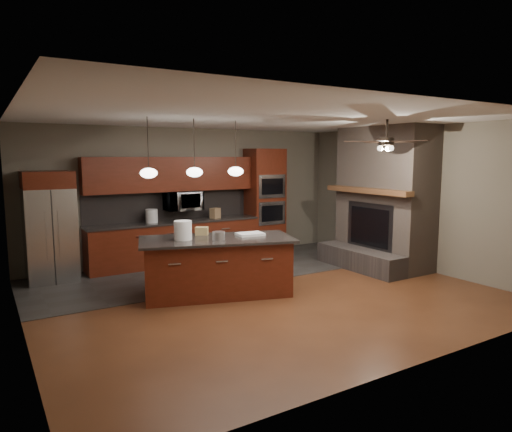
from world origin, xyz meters
TOP-DOWN VIEW (x-y plane):
  - ground at (0.00, 0.00)m, footprint 7.00×7.00m
  - ceiling at (0.00, 0.00)m, footprint 7.00×6.00m
  - back_wall at (0.00, 3.00)m, footprint 7.00×0.02m
  - right_wall at (3.50, 0.00)m, footprint 0.02×6.00m
  - left_wall at (-3.50, 0.00)m, footprint 0.02×6.00m
  - slate_tile_patch at (0.00, 1.80)m, footprint 7.00×2.40m
  - fireplace_column at (3.04, 0.40)m, footprint 1.30×2.10m
  - back_cabinetry at (-0.48, 2.74)m, footprint 3.59×0.64m
  - oven_tower at (1.70, 2.69)m, footprint 0.80×0.63m
  - microwave at (-0.27, 2.75)m, footprint 0.73×0.41m
  - refrigerator at (-2.84, 2.62)m, footprint 0.83×0.75m
  - kitchen_island at (-0.68, 0.38)m, footprint 2.63×1.77m
  - white_bucket at (-1.19, 0.53)m, footprint 0.35×0.35m
  - paint_can at (-0.72, 0.22)m, footprint 0.20×0.20m
  - paint_tray at (-0.09, 0.32)m, footprint 0.46×0.35m
  - cardboard_box at (-0.75, 0.78)m, footprint 0.25×0.24m
  - counter_bucket at (-0.96, 2.70)m, footprint 0.28×0.28m
  - counter_box at (0.42, 2.65)m, footprint 0.24×0.22m
  - pendant_left at (-1.65, 0.70)m, footprint 0.26×0.26m
  - pendant_center at (-0.90, 0.70)m, footprint 0.26×0.26m
  - pendant_right at (-0.15, 0.70)m, footprint 0.26×0.26m
  - ceiling_fan at (1.80, -0.80)m, footprint 1.27×1.33m

SIDE VIEW (x-z plane):
  - ground at x=0.00m, z-range 0.00..0.00m
  - slate_tile_patch at x=0.00m, z-range 0.00..0.01m
  - kitchen_island at x=-0.68m, z-range 0.00..0.92m
  - back_cabinetry at x=-0.48m, z-range -0.21..1.99m
  - paint_tray at x=-0.09m, z-range 0.92..0.96m
  - refrigerator at x=-2.84m, z-range 0.00..1.96m
  - cardboard_box at x=-0.75m, z-range 0.92..1.05m
  - paint_can at x=-0.72m, z-range 0.92..1.05m
  - counter_box at x=0.42m, z-range 0.90..1.12m
  - counter_bucket at x=-0.96m, z-range 0.90..1.17m
  - white_bucket at x=-1.19m, z-range 0.92..1.22m
  - oven_tower at x=1.70m, z-range 0.00..2.38m
  - fireplace_column at x=3.04m, z-range -0.10..2.70m
  - microwave at x=-0.27m, z-range 1.05..1.55m
  - back_wall at x=0.00m, z-range 0.00..2.80m
  - right_wall at x=3.50m, z-range 0.00..2.80m
  - left_wall at x=-3.50m, z-range 0.00..2.80m
  - pendant_left at x=-1.65m, z-range 1.51..2.42m
  - pendant_center at x=-0.90m, z-range 1.51..2.42m
  - pendant_right at x=-0.15m, z-range 1.51..2.42m
  - ceiling_fan at x=1.80m, z-range 2.25..2.66m
  - ceiling at x=0.00m, z-range 2.79..2.81m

